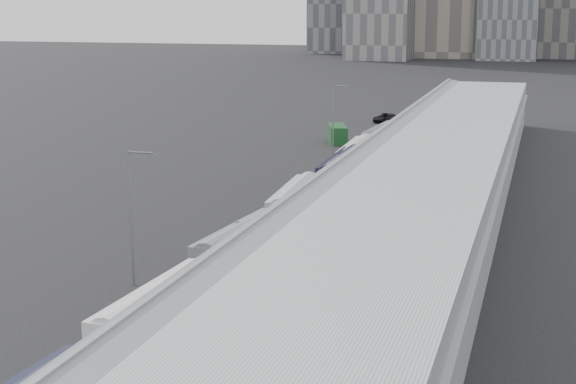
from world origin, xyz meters
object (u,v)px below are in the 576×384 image
at_px(bus_2, 161,319).
at_px(street_lamp_far, 335,114).
at_px(street_lamp_near, 133,209).
at_px(shipping_container, 337,134).
at_px(bus_3, 244,251).
at_px(bus_4, 296,208).
at_px(bus_5, 343,176).
at_px(bus_7, 384,141).
at_px(suv, 385,118).
at_px(bus_6, 357,160).

xyz_separation_m(bus_2, street_lamp_far, (-5.97, 67.26, 3.59)).
bearing_deg(street_lamp_near, shipping_container, 91.14).
bearing_deg(bus_3, street_lamp_far, 102.24).
relative_size(bus_2, bus_4, 0.99).
distance_m(bus_3, bus_4, 14.22).
relative_size(bus_3, shipping_container, 2.02).
relative_size(bus_5, shipping_container, 2.18).
distance_m(bus_4, street_lamp_near, 20.51).
xyz_separation_m(bus_7, street_lamp_far, (-6.41, -0.87, 3.47)).
distance_m(bus_5, street_lamp_far, 24.84).
distance_m(bus_2, suv, 99.05).
xyz_separation_m(bus_2, bus_6, (-0.19, 53.93, 0.04)).
bearing_deg(street_lamp_near, bus_4, 72.79).
bearing_deg(bus_5, shipping_container, 103.51).
relative_size(street_lamp_far, suv, 1.68).
relative_size(shipping_container, suv, 1.17).
height_order(bus_7, street_lamp_near, street_lamp_near).
xyz_separation_m(bus_3, street_lamp_far, (-5.89, 52.84, 3.58)).
distance_m(bus_4, shipping_container, 47.39).
height_order(bus_3, street_lamp_far, street_lamp_far).
bearing_deg(shipping_container, street_lamp_far, -98.56).
height_order(street_lamp_near, shipping_container, street_lamp_near).
distance_m(bus_5, suv, 55.67).
distance_m(bus_2, bus_3, 14.42).
relative_size(bus_2, shipping_container, 1.99).
bearing_deg(shipping_container, street_lamp_near, -108.13).
distance_m(bus_7, suv, 31.29).
bearing_deg(bus_2, bus_5, 92.92).
height_order(bus_2, bus_4, bus_4).
distance_m(bus_2, street_lamp_far, 67.62).
bearing_deg(street_lamp_far, suv, 88.41).
distance_m(bus_4, street_lamp_far, 39.21).
height_order(bus_6, street_lamp_near, street_lamp_near).
relative_size(bus_5, bus_6, 1.07).
bearing_deg(bus_7, street_lamp_far, -168.17).
bearing_deg(bus_6, shipping_container, 107.16).
relative_size(street_lamp_near, street_lamp_far, 1.06).
bearing_deg(bus_6, bus_2, -91.46).
xyz_separation_m(bus_7, suv, (-5.53, 30.79, -0.88)).
relative_size(bus_4, bus_5, 0.93).
relative_size(bus_6, street_lamp_near, 1.34).
bearing_deg(bus_5, suv, 95.11).
xyz_separation_m(bus_5, street_lamp_far, (-6.56, 23.72, 3.43)).
bearing_deg(suv, bus_5, -69.14).
bearing_deg(bus_2, bus_6, 93.89).
distance_m(bus_5, bus_6, 10.42).
bearing_deg(street_lamp_far, bus_7, 7.68).
distance_m(bus_7, shipping_container, 10.83).
xyz_separation_m(bus_4, bus_5, (0.84, 14.91, 0.14)).
height_order(bus_6, bus_7, bus_7).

